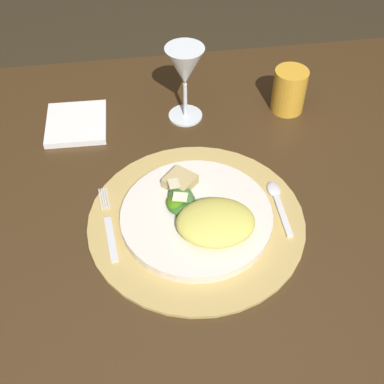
% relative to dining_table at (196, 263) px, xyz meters
% --- Properties ---
extents(dining_table, '(1.47, 0.98, 0.75)m').
position_rel_dining_table_xyz_m(dining_table, '(0.00, 0.00, 0.00)').
color(dining_table, '#3D2814').
rests_on(dining_table, ground).
extents(placemat, '(0.36, 0.36, 0.01)m').
position_rel_dining_table_xyz_m(placemat, '(-0.01, -0.03, 0.16)').
color(placemat, tan).
rests_on(placemat, dining_table).
extents(dinner_plate, '(0.25, 0.25, 0.02)m').
position_rel_dining_table_xyz_m(dinner_plate, '(-0.01, -0.03, 0.17)').
color(dinner_plate, silver).
rests_on(dinner_plate, placemat).
extents(pasta_serving, '(0.13, 0.11, 0.03)m').
position_rel_dining_table_xyz_m(pasta_serving, '(0.02, -0.06, 0.20)').
color(pasta_serving, '#D6CC57').
rests_on(pasta_serving, dinner_plate).
extents(salad_greens, '(0.06, 0.07, 0.03)m').
position_rel_dining_table_xyz_m(salad_greens, '(-0.03, -0.00, 0.19)').
color(salad_greens, '#3F7610').
rests_on(salad_greens, dinner_plate).
extents(bread_piece, '(0.07, 0.07, 0.02)m').
position_rel_dining_table_xyz_m(bread_piece, '(-0.02, 0.04, 0.19)').
color(bread_piece, tan).
rests_on(bread_piece, dinner_plate).
extents(fork, '(0.03, 0.16, 0.00)m').
position_rel_dining_table_xyz_m(fork, '(-0.15, -0.02, 0.17)').
color(fork, silver).
rests_on(fork, placemat).
extents(spoon, '(0.02, 0.12, 0.01)m').
position_rel_dining_table_xyz_m(spoon, '(0.14, -0.00, 0.17)').
color(spoon, silver).
rests_on(spoon, placemat).
extents(napkin, '(0.12, 0.13, 0.01)m').
position_rel_dining_table_xyz_m(napkin, '(-0.21, 0.26, 0.16)').
color(napkin, white).
rests_on(napkin, dining_table).
extents(wine_glass, '(0.08, 0.08, 0.16)m').
position_rel_dining_table_xyz_m(wine_glass, '(0.01, 0.25, 0.27)').
color(wine_glass, silver).
rests_on(wine_glass, dining_table).
extents(amber_tumbler, '(0.07, 0.07, 0.09)m').
position_rel_dining_table_xyz_m(amber_tumbler, '(0.23, 0.25, 0.20)').
color(amber_tumbler, gold).
rests_on(amber_tumbler, dining_table).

